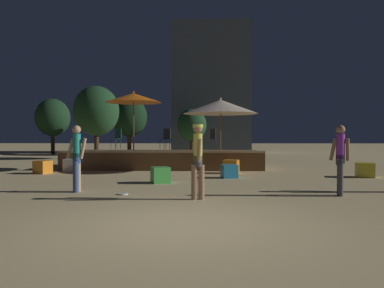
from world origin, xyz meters
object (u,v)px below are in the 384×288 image
Objects in this scene: cube_seat_3 at (160,175)px; background_tree_3 at (192,125)px; cube_seat_5 at (43,167)px; bistro_chair_2 at (117,137)px; bistro_chair_1 at (214,137)px; cube_seat_0 at (231,167)px; cube_seat_4 at (365,170)px; background_tree_1 at (96,111)px; frisbee_disc at (123,194)px; bistro_chair_0 at (166,137)px; background_tree_2 at (53,118)px; patio_umbrella_0 at (220,107)px; person_1 at (340,158)px; person_3 at (77,157)px; patio_umbrella_1 at (133,98)px; background_tree_0 at (129,117)px; person_2 at (198,158)px; cube_seat_2 at (70,165)px; cube_seat_1 at (229,171)px.

background_tree_3 is (0.45, 15.59, 1.89)m from cube_seat_3.
cube_seat_5 is 0.20× the size of background_tree_3.
cube_seat_3 is at bearing -37.83° from bistro_chair_2.
bistro_chair_2 is (-4.38, 0.43, 0.00)m from bistro_chair_1.
cube_seat_4 is at bearing -14.69° from cube_seat_0.
frisbee_disc is at bearing -71.54° from background_tree_1.
bistro_chair_0 is 0.22× the size of background_tree_2.
background_tree_3 is (-1.47, 11.83, -0.38)m from patio_umbrella_0.
person_3 is (-6.25, 0.40, 0.00)m from person_1.
cube_seat_4 is 0.21× the size of background_tree_3.
bistro_chair_2 is (-1.14, 2.06, -1.53)m from patio_umbrella_1.
cube_seat_5 reaches higher than frisbee_disc.
background_tree_2 is (-12.13, 13.57, 2.46)m from cube_seat_0.
cube_seat_5 is 0.71× the size of bistro_chair_0.
bistro_chair_1 is (-0.54, 2.62, 1.09)m from cube_seat_0.
cube_seat_4 is 22.23m from background_tree_2.
bistro_chair_2 is 0.22× the size of background_tree_2.
frisbee_disc is 0.07× the size of background_tree_3.
background_tree_1 reaches higher than cube_seat_0.
background_tree_1 is (-1.07, -4.48, 0.13)m from background_tree_0.
patio_umbrella_1 reaches higher than person_2.
patio_umbrella_1 is 12.06m from background_tree_0.
patio_umbrella_1 is at bearing -56.43° from background_tree_2.
background_tree_3 is (-1.83, 12.73, 1.88)m from cube_seat_0.
bistro_chair_0 is (-1.49, 8.06, 0.43)m from person_2.
cube_seat_4 is at bearing -65.97° from background_tree_3.
cube_seat_0 is 0.19× the size of background_tree_3.
cube_seat_2 is 0.52× the size of bistro_chair_1.
background_tree_0 is (-6.12, 14.26, 2.48)m from cube_seat_1.
cube_seat_2 is 12.38m from background_tree_0.
patio_umbrella_0 is 4.79m from cube_seat_3.
bistro_chair_2 is at bearing 45.73° from bistro_chair_1.
background_tree_1 is at bearing 126.32° from cube_seat_1.
frisbee_disc is at bearing -120.01° from cube_seat_0.
cube_seat_0 is 5.80m from person_2.
bistro_chair_1 is 1.00× the size of bistro_chair_2.
cube_seat_4 is 9.21m from person_3.
background_tree_1 reaches higher than cube_seat_5.
cube_seat_3 is 0.93× the size of cube_seat_4.
background_tree_3 is at bearing -31.41° from bistro_chair_1.
person_1 is at bearing -27.91° from cube_seat_5.
cube_seat_2 is 0.29× the size of person_2.
person_3 is 0.38× the size of background_tree_1.
patio_umbrella_0 is 13.28m from background_tree_0.
bistro_chair_0 is at bearing 32.53° from cube_seat_5.
background_tree_2 reaches higher than bistro_chair_0.
cube_seat_3 is at bearing -78.62° from person_2.
bistro_chair_0 is 14.72m from background_tree_2.
cube_seat_5 is at bearing 129.85° from frisbee_disc.
person_1 is (5.89, -6.04, -2.00)m from patio_umbrella_1.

